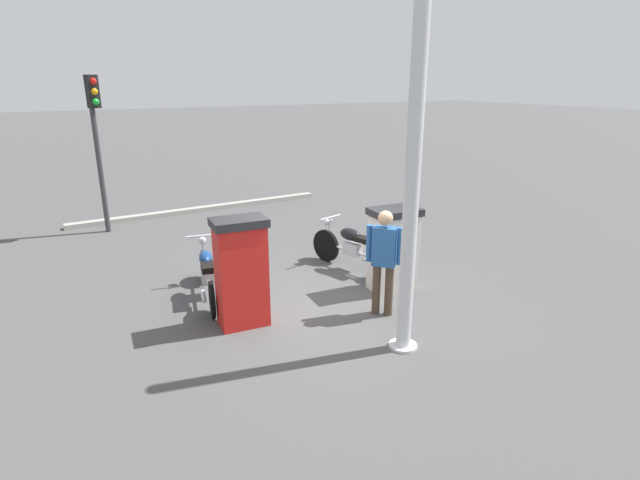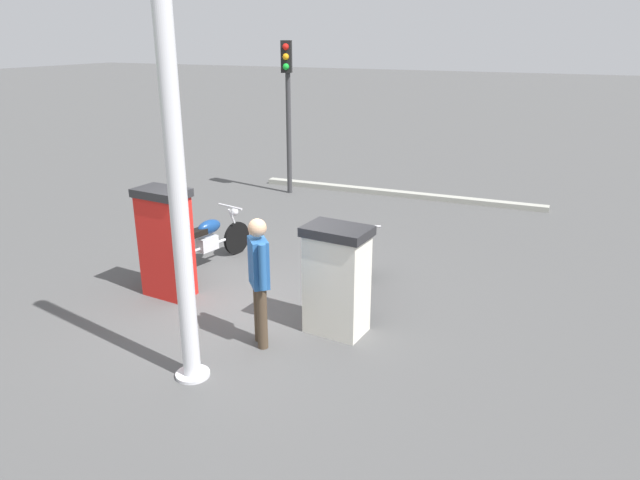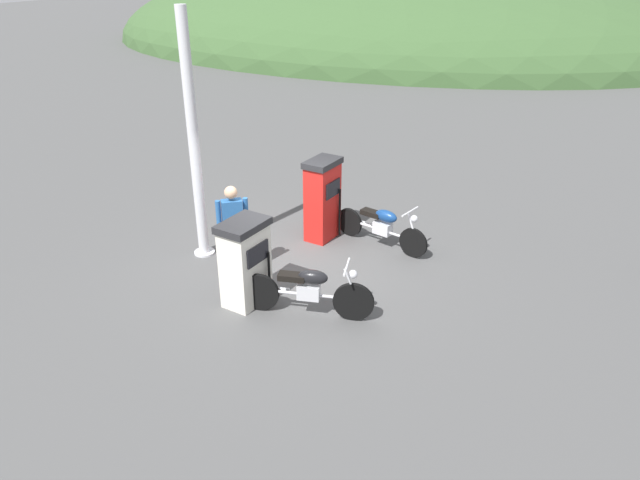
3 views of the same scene
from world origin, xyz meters
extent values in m
plane|color=#4C4C4C|center=(0.00, 0.00, 0.00)|extent=(120.00, 120.00, 0.00)
cube|color=silver|center=(-0.08, -1.39, 0.68)|extent=(0.57, 0.80, 1.36)
cube|color=black|center=(0.19, -1.41, 0.98)|extent=(0.07, 0.53, 0.32)
cube|color=#262628|center=(-0.08, -1.39, 1.42)|extent=(0.63, 0.88, 0.12)
cylinder|color=black|center=(0.25, -1.19, 0.47)|extent=(0.05, 0.05, 0.88)
cube|color=red|center=(-0.08, 1.39, 0.78)|extent=(0.51, 0.75, 1.55)
cube|color=black|center=(0.16, 1.37, 1.12)|extent=(0.07, 0.50, 0.32)
cube|color=#262628|center=(-0.08, 1.39, 1.61)|extent=(0.56, 0.82, 0.12)
cylinder|color=black|center=(0.22, 1.58, 0.54)|extent=(0.05, 0.05, 1.01)
cylinder|color=black|center=(1.73, -1.07, 0.33)|extent=(0.65, 0.26, 0.66)
cylinder|color=black|center=(0.25, -1.51, 0.33)|extent=(0.65, 0.26, 0.66)
cube|color=silver|center=(1.04, -1.28, 0.43)|extent=(0.40, 0.29, 0.24)
cylinder|color=silver|center=(0.99, -1.29, 0.38)|extent=(1.13, 0.37, 0.05)
ellipsoid|color=black|center=(1.10, -1.26, 0.71)|extent=(0.52, 0.35, 0.24)
cube|color=black|center=(0.78, -1.35, 0.68)|extent=(0.48, 0.32, 0.10)
cylinder|color=silver|center=(1.69, -1.08, 0.63)|extent=(0.26, 0.11, 0.57)
cylinder|color=silver|center=(1.62, -1.11, 0.95)|extent=(0.19, 0.55, 0.04)
sphere|color=silver|center=(1.71, -1.08, 0.83)|extent=(0.17, 0.17, 0.14)
cylinder|color=silver|center=(0.40, -1.34, 0.35)|extent=(0.55, 0.22, 0.07)
cylinder|color=black|center=(1.86, 1.42, 0.30)|extent=(0.59, 0.18, 0.59)
cylinder|color=black|center=(0.37, 1.73, 0.30)|extent=(0.59, 0.18, 0.59)
cube|color=silver|center=(1.17, 1.57, 0.40)|extent=(0.39, 0.27, 0.24)
cylinder|color=silver|center=(1.12, 1.58, 0.35)|extent=(1.13, 0.28, 0.05)
ellipsoid|color=navy|center=(1.23, 1.55, 0.68)|extent=(0.51, 0.31, 0.24)
cube|color=black|center=(0.90, 1.62, 0.65)|extent=(0.47, 0.29, 0.10)
cylinder|color=silver|center=(1.82, 1.43, 0.60)|extent=(0.26, 0.09, 0.57)
cylinder|color=silver|center=(1.74, 1.45, 0.92)|extent=(0.15, 0.56, 0.04)
sphere|color=silver|center=(1.84, 1.43, 0.80)|extent=(0.17, 0.17, 0.14)
cylinder|color=silver|center=(0.59, 1.81, 0.32)|extent=(0.55, 0.18, 0.07)
cylinder|color=#473828|center=(-0.74, -0.59, 0.41)|extent=(0.18, 0.18, 0.82)
cylinder|color=#473828|center=(-0.89, -0.72, 0.41)|extent=(0.18, 0.18, 0.82)
cube|color=#265999|center=(-0.81, -0.66, 1.13)|extent=(0.40, 0.39, 0.61)
cylinder|color=#265999|center=(-0.64, -0.49, 1.16)|extent=(0.13, 0.13, 0.58)
cylinder|color=#265999|center=(-0.99, -0.82, 1.16)|extent=(0.13, 0.13, 0.58)
sphere|color=tan|center=(-0.81, -0.66, 1.58)|extent=(0.32, 0.32, 0.23)
cylinder|color=#38383A|center=(6.12, 2.58, 1.83)|extent=(0.15, 0.15, 3.66)
cube|color=black|center=(5.99, 2.53, 3.30)|extent=(0.27, 0.29, 0.72)
sphere|color=red|center=(5.89, 2.50, 3.52)|extent=(0.19, 0.19, 0.15)
sphere|color=orange|center=(5.89, 2.50, 3.30)|extent=(0.19, 0.19, 0.15)
sphere|color=green|center=(5.89, 2.50, 3.08)|extent=(0.19, 0.19, 0.15)
cylinder|color=silver|center=(-1.81, -0.31, 2.27)|extent=(0.20, 0.20, 4.55)
cylinder|color=silver|center=(-1.81, -0.31, 0.02)|extent=(0.40, 0.40, 0.04)
cube|color=#9E9E93|center=(6.96, 0.00, 0.06)|extent=(0.51, 7.07, 0.12)
camera|label=1|loc=(-6.67, 3.70, 3.57)|focal=28.10mm
camera|label=2|loc=(-6.54, -4.15, 3.78)|focal=32.70mm
camera|label=3|loc=(4.87, -8.32, 5.32)|focal=32.92mm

